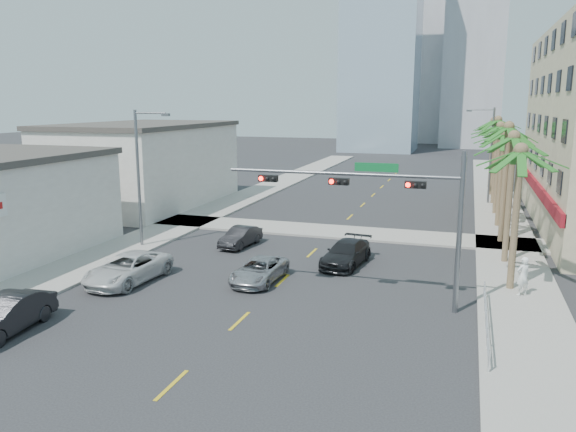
# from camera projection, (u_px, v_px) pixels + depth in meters

# --- Properties ---
(ground) EXTENTS (260.00, 260.00, 0.00)m
(ground) POSITION_uv_depth(u_px,v_px,m) (198.00, 360.00, 20.99)
(ground) COLOR #262628
(ground) RESTS_ON ground
(sidewalk_right) EXTENTS (4.00, 120.00, 0.15)m
(sidewalk_right) POSITION_uv_depth(u_px,v_px,m) (508.00, 251.00, 36.04)
(sidewalk_right) COLOR gray
(sidewalk_right) RESTS_ON ground
(sidewalk_left) EXTENTS (4.00, 120.00, 0.15)m
(sidewalk_left) POSITION_uv_depth(u_px,v_px,m) (176.00, 226.00, 43.23)
(sidewalk_left) COLOR gray
(sidewalk_left) RESTS_ON ground
(sidewalk_cross) EXTENTS (80.00, 4.00, 0.15)m
(sidewalk_cross) POSITION_uv_depth(u_px,v_px,m) (333.00, 232.00, 41.50)
(sidewalk_cross) COLOR gray
(sidewalk_cross) RESTS_ON ground
(building_left_far) EXTENTS (11.00, 18.00, 7.20)m
(building_left_far) POSITION_uv_depth(u_px,v_px,m) (145.00, 166.00, 52.24)
(building_left_far) COLOR beige
(building_left_far) RESTS_ON ground
(tower_far_left) EXTENTS (14.00, 14.00, 48.00)m
(tower_far_left) POSITION_uv_depth(u_px,v_px,m) (382.00, 25.00, 107.25)
(tower_far_left) COLOR #99B2C6
(tower_far_left) RESTS_ON ground
(tower_far_right) EXTENTS (12.00, 12.00, 60.00)m
(tower_far_right) POSITION_uv_depth(u_px,v_px,m) (477.00, 0.00, 114.95)
(tower_far_right) COLOR #ADADB2
(tower_far_right) RESTS_ON ground
(tower_far_center) EXTENTS (16.00, 16.00, 42.00)m
(tower_far_center) POSITION_uv_depth(u_px,v_px,m) (421.00, 53.00, 134.34)
(tower_far_center) COLOR #ADADB2
(tower_far_center) RESTS_ON ground
(traffic_signal_mast) EXTENTS (11.12, 0.54, 7.20)m
(traffic_signal_mast) POSITION_uv_depth(u_px,v_px,m) (388.00, 200.00, 25.67)
(traffic_signal_mast) COLOR slate
(traffic_signal_mast) RESTS_ON ground
(palm_tree_0) EXTENTS (4.80, 4.80, 7.80)m
(palm_tree_0) POSITION_uv_depth(u_px,v_px,m) (521.00, 152.00, 27.30)
(palm_tree_0) COLOR brown
(palm_tree_0) RESTS_ON ground
(palm_tree_1) EXTENTS (4.80, 4.80, 8.16)m
(palm_tree_1) POSITION_uv_depth(u_px,v_px,m) (514.00, 138.00, 32.08)
(palm_tree_1) COLOR brown
(palm_tree_1) RESTS_ON ground
(palm_tree_2) EXTENTS (4.80, 4.80, 8.52)m
(palm_tree_2) POSITION_uv_depth(u_px,v_px,m) (509.00, 128.00, 36.86)
(palm_tree_2) COLOR brown
(palm_tree_2) RESTS_ON ground
(palm_tree_3) EXTENTS (4.80, 4.80, 7.80)m
(palm_tree_3) POSITION_uv_depth(u_px,v_px,m) (504.00, 135.00, 41.85)
(palm_tree_3) COLOR brown
(palm_tree_3) RESTS_ON ground
(palm_tree_4) EXTENTS (4.80, 4.80, 8.16)m
(palm_tree_4) POSITION_uv_depth(u_px,v_px,m) (501.00, 127.00, 46.64)
(palm_tree_4) COLOR brown
(palm_tree_4) RESTS_ON ground
(palm_tree_5) EXTENTS (4.80, 4.80, 8.52)m
(palm_tree_5) POSITION_uv_depth(u_px,v_px,m) (498.00, 121.00, 51.42)
(palm_tree_5) COLOR brown
(palm_tree_5) RESTS_ON ground
(palm_tree_6) EXTENTS (4.80, 4.80, 7.80)m
(palm_tree_6) POSITION_uv_depth(u_px,v_px,m) (495.00, 126.00, 56.41)
(palm_tree_6) COLOR brown
(palm_tree_6) RESTS_ON ground
(palm_tree_7) EXTENTS (4.80, 4.80, 8.16)m
(palm_tree_7) POSITION_uv_depth(u_px,v_px,m) (494.00, 121.00, 61.19)
(palm_tree_7) COLOR brown
(palm_tree_7) RESTS_ON ground
(streetlight_left) EXTENTS (2.55, 0.25, 9.00)m
(streetlight_left) POSITION_uv_depth(u_px,v_px,m) (141.00, 172.00, 36.34)
(streetlight_left) COLOR slate
(streetlight_left) RESTS_ON ground
(streetlight_right) EXTENTS (2.55, 0.25, 9.00)m
(streetlight_right) POSITION_uv_depth(u_px,v_px,m) (489.00, 151.00, 52.14)
(streetlight_right) COLOR slate
(streetlight_right) RESTS_ON ground
(guardrail) EXTENTS (0.08, 8.08, 1.00)m
(guardrail) POSITION_uv_depth(u_px,v_px,m) (486.00, 317.00, 23.37)
(guardrail) COLOR silver
(guardrail) RESTS_ON ground
(car_parked_mid) EXTENTS (2.03, 4.86, 1.56)m
(car_parked_mid) POSITION_uv_depth(u_px,v_px,m) (6.00, 315.00, 23.31)
(car_parked_mid) COLOR black
(car_parked_mid) RESTS_ON ground
(car_parked_far) EXTENTS (2.97, 5.65, 1.51)m
(car_parked_far) POSITION_uv_depth(u_px,v_px,m) (128.00, 268.00, 29.95)
(car_parked_far) COLOR silver
(car_parked_far) RESTS_ON ground
(car_lane_left) EXTENTS (1.80, 4.05, 1.29)m
(car_lane_left) POSITION_uv_depth(u_px,v_px,m) (241.00, 237.00, 37.45)
(car_lane_left) COLOR black
(car_lane_left) RESTS_ON ground
(car_lane_center) EXTENTS (2.27, 4.58, 1.25)m
(car_lane_center) POSITION_uv_depth(u_px,v_px,m) (259.00, 270.00, 30.05)
(car_lane_center) COLOR #ACACB1
(car_lane_center) RESTS_ON ground
(car_lane_right) EXTENTS (2.58, 5.11, 1.42)m
(car_lane_right) POSITION_uv_depth(u_px,v_px,m) (346.00, 253.00, 33.12)
(car_lane_right) COLOR black
(car_lane_right) RESTS_ON ground
(pedestrian) EXTENTS (0.85, 0.80, 1.96)m
(pedestrian) POSITION_uv_depth(u_px,v_px,m) (523.00, 276.00, 27.39)
(pedestrian) COLOR white
(pedestrian) RESTS_ON sidewalk_right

